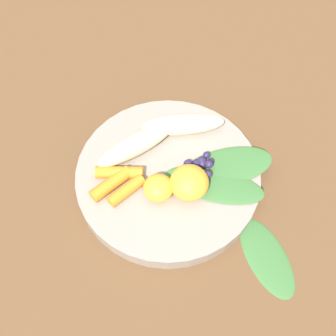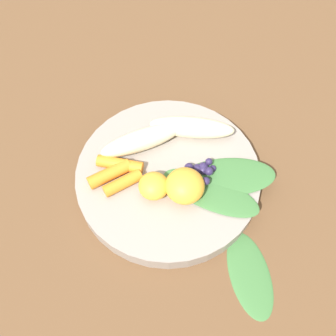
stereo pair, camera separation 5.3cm
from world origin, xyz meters
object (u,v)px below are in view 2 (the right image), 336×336
(bowl, at_px, (168,176))
(orange_segment_near, at_px, (185,186))
(banana_peeled_left, at_px, (142,140))
(banana_peeled_right, at_px, (192,127))
(kale_leaf_stray, at_px, (250,274))

(bowl, height_order, orange_segment_near, orange_segment_near)
(bowl, height_order, banana_peeled_left, banana_peeled_left)
(bowl, distance_m, banana_peeled_right, 0.08)
(bowl, distance_m, kale_leaf_stray, 0.17)
(bowl, relative_size, banana_peeled_left, 2.10)
(kale_leaf_stray, bearing_deg, orange_segment_near, -151.83)
(banana_peeled_right, xyz_separation_m, kale_leaf_stray, (0.21, -0.05, -0.04))
(banana_peeled_right, xyz_separation_m, orange_segment_near, (0.07, -0.07, 0.00))
(banana_peeled_right, height_order, orange_segment_near, orange_segment_near)
(banana_peeled_right, bearing_deg, kale_leaf_stray, 115.23)
(banana_peeled_left, xyz_separation_m, kale_leaf_stray, (0.23, 0.02, -0.04))
(bowl, bearing_deg, banana_peeled_left, -173.70)
(banana_peeled_right, height_order, kale_leaf_stray, banana_peeled_right)
(banana_peeled_left, distance_m, banana_peeled_right, 0.07)
(kale_leaf_stray, bearing_deg, bowl, -152.90)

